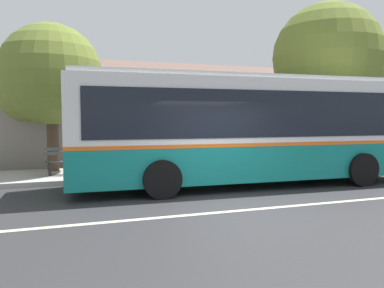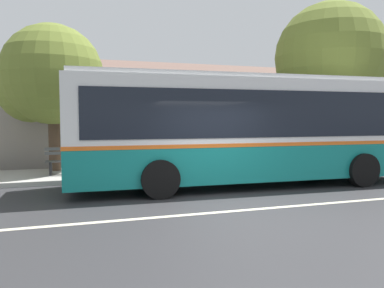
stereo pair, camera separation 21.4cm
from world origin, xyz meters
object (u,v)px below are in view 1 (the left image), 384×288
Objects in this scene: transit_bus at (246,128)px; bus_stop_sign at (366,128)px; bench_by_building at (70,162)px; street_tree_secondary at (46,78)px; street_tree_primary at (332,62)px.

transit_bus reaches higher than bus_stop_sign.
bench_by_building is 3.24m from street_tree_secondary.
street_tree_secondary is (-11.94, 0.42, -1.07)m from street_tree_primary.
transit_bus is at bearing -162.33° from bus_stop_sign.
street_tree_secondary is (-5.85, 4.10, 1.70)m from transit_bus.
street_tree_primary reaches higher than street_tree_secondary.
transit_bus is 1.99× the size of street_tree_secondary.
transit_bus is 7.64m from street_tree_primary.
transit_bus is 4.45× the size of bus_stop_sign.
street_tree_secondary is at bearing 177.99° from street_tree_primary.
bus_stop_sign reaches higher than bench_by_building.
bus_stop_sign is (0.48, -1.59, -2.89)m from street_tree_primary.
transit_bus is 6.57× the size of bench_by_building.
street_tree_primary is 11.99m from street_tree_secondary.
street_tree_primary is at bearing -2.01° from street_tree_secondary.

